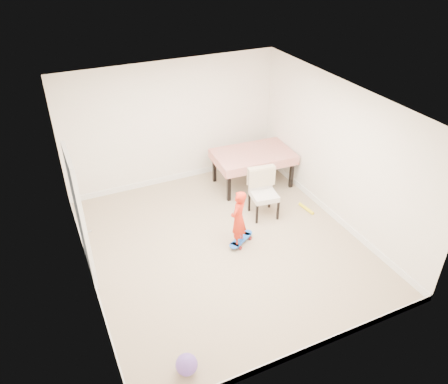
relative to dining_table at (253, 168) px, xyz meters
name	(u,v)px	position (x,y,z in m)	size (l,w,h in m)	color
ground	(224,245)	(-1.42, -1.62, -0.38)	(5.00, 5.00, 0.00)	tan
ceiling	(224,104)	(-1.42, -1.62, 2.20)	(4.50, 5.00, 0.04)	white
wall_back	(172,124)	(-1.42, 0.86, 0.92)	(4.50, 0.04, 2.60)	white
wall_front	(313,280)	(-1.42, -4.10, 0.92)	(4.50, 0.04, 2.60)	white
wall_left	(80,215)	(-3.65, -1.62, 0.92)	(0.04, 5.00, 2.60)	white
wall_right	(338,154)	(0.81, -1.62, 0.92)	(0.04, 5.00, 2.60)	white
door	(81,219)	(-3.64, -1.32, 0.65)	(0.10, 0.94, 2.11)	white
baseboard_back	(176,177)	(-1.42, 0.87, -0.32)	(4.50, 0.02, 0.12)	white
baseboard_front	(303,351)	(-1.42, -4.11, -0.32)	(4.50, 0.02, 0.12)	white
baseboard_left	(93,280)	(-3.66, -1.62, -0.32)	(0.02, 5.00, 0.12)	white
baseboard_right	(329,211)	(0.82, -1.62, -0.32)	(0.02, 5.00, 0.12)	white
dining_table	(253,168)	(0.00, 0.00, 0.00)	(1.60, 1.01, 0.75)	red
dining_chair	(264,194)	(-0.35, -1.11, 0.10)	(0.52, 0.60, 0.95)	white
skateboard	(241,241)	(-1.12, -1.70, -0.33)	(0.60, 0.22, 0.09)	blue
child	(238,221)	(-1.20, -1.73, 0.15)	(0.38, 0.25, 1.06)	red
balloon	(187,365)	(-2.90, -3.72, -0.24)	(0.28, 0.28, 0.28)	#7551C2
foam_toy	(306,209)	(0.50, -1.32, -0.35)	(0.06, 0.06, 0.40)	yellow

